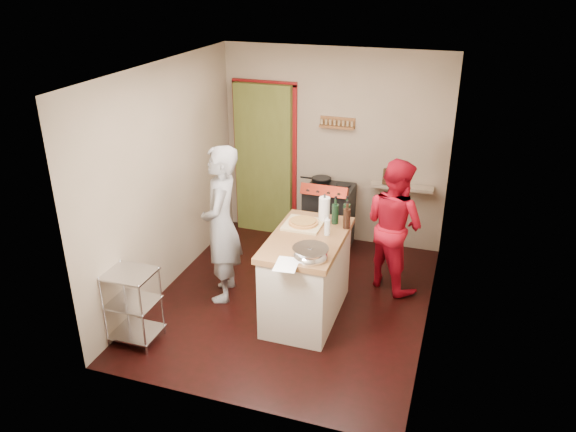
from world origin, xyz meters
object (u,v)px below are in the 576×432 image
object	(u,v)px
wire_shelving	(133,303)
person_stripe	(221,225)
person_red	(394,225)
island	(307,274)
stove	(329,216)

from	to	relation	value
wire_shelving	person_stripe	world-z (taller)	person_stripe
wire_shelving	person_red	world-z (taller)	person_red
island	person_red	distance (m)	1.23
wire_shelving	island	bearing A→B (deg)	33.22
stove	person_stripe	xyz separation A→B (m)	(-0.83, -1.55, 0.45)
island	person_stripe	bearing A→B (deg)	175.46
wire_shelving	person_stripe	size ratio (longest dim) A/B	0.45
island	stove	bearing A→B (deg)	96.46
wire_shelving	person_red	size ratio (longest dim) A/B	0.51
island	person_red	size ratio (longest dim) A/B	0.90
stove	person_red	xyz separation A→B (m)	(0.95, -0.71, 0.34)
island	person_red	bearing A→B (deg)	50.24
island	person_red	world-z (taller)	person_red
wire_shelving	island	distance (m)	1.81
person_red	island	bearing A→B (deg)	85.56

